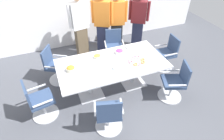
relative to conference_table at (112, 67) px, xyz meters
name	(u,v)px	position (x,y,z in m)	size (l,w,h in m)	color
ground_plane	(112,88)	(0.00, 0.00, -0.63)	(10.00, 10.00, 0.01)	#4C4F56
conference_table	(112,67)	(0.00, 0.00, 0.00)	(2.40, 1.20, 0.75)	silver
office_chair_0	(55,67)	(-1.19, 0.78, -0.22)	(0.74, 0.74, 0.91)	silver
office_chair_1	(39,102)	(-1.66, -0.26, -0.22)	(0.62, 0.62, 0.91)	silver
office_chair_2	(109,115)	(-0.47, -1.06, -0.22)	(0.66, 0.66, 0.91)	silver
office_chair_3	(175,83)	(1.19, -0.78, -0.22)	(0.69, 0.69, 0.91)	silver
office_chair_4	(166,55)	(1.66, 0.25, -0.22)	(0.56, 0.56, 0.91)	silver
office_chair_5	(114,48)	(0.47, 1.06, -0.22)	(0.65, 0.65, 0.91)	silver
person_standing_0	(80,25)	(-0.30, 1.64, 0.36)	(0.61, 0.30, 1.88)	brown
person_standing_1	(102,22)	(0.34, 1.62, 0.34)	(0.58, 0.40, 1.83)	#232842
person_standing_2	(117,21)	(0.78, 1.63, 0.29)	(0.61, 0.32, 1.75)	black
person_standing_3	(138,20)	(1.45, 1.57, 0.25)	(0.56, 0.42, 1.69)	#232842
snack_bowl_candy_mix	(119,52)	(0.30, 0.28, 0.18)	(0.19, 0.19, 0.11)	white
snack_bowl_chips_orange	(71,69)	(-0.90, 0.05, 0.18)	(0.19, 0.19, 0.12)	beige
snack_bowl_chips_yellow	(97,56)	(-0.24, 0.31, 0.17)	(0.17, 0.17, 0.08)	beige
donut_platter	(137,61)	(0.53, -0.16, 0.14)	(0.39, 0.39, 0.04)	white
plate_stack	(117,67)	(0.04, -0.21, 0.15)	(0.20, 0.20, 0.04)	white
napkin_pile	(130,47)	(0.64, 0.41, 0.16)	(0.19, 0.19, 0.06)	white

